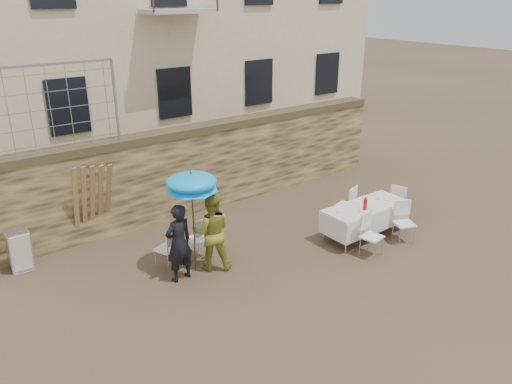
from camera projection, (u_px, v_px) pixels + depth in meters
ground at (309, 302)px, 9.25m from camera, size 80.00×80.00×0.00m
stone_wall at (177, 173)px, 12.56m from camera, size 13.00×0.50×2.20m
chain_link_fence at (40, 111)px, 10.15m from camera, size 3.20×0.06×1.80m
man_suit at (179, 243)px, 9.70m from camera, size 0.63×0.45×1.62m
woman_dress at (212, 232)px, 10.11m from camera, size 1.02×0.96×1.67m
umbrella at (192, 185)px, 9.59m from camera, size 1.04×1.04×2.01m
couple_chair_left at (167, 247)px, 10.23m from camera, size 0.63×0.63×0.96m
couple_chair_right at (196, 238)px, 10.62m from camera, size 0.55×0.55×0.96m
banquet_table at (365, 207)px, 11.51m from camera, size 2.10×0.85×0.78m
soda_bottle at (365, 204)px, 11.22m from camera, size 0.09×0.09×0.26m
table_chair_front_left at (372, 236)px, 10.71m from camera, size 0.55×0.55×0.96m
table_chair_front_right at (405, 223)px, 11.32m from camera, size 0.64×0.64×0.96m
table_chair_back at (346, 204)px, 12.31m from camera, size 0.59×0.59×0.96m
table_chair_side at (400, 202)px, 12.45m from camera, size 0.61×0.61×0.96m
chair_stack_right at (18, 247)px, 10.27m from camera, size 0.46×0.47×0.92m
wood_planks at (90, 204)px, 11.01m from camera, size 0.70×0.20×2.00m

